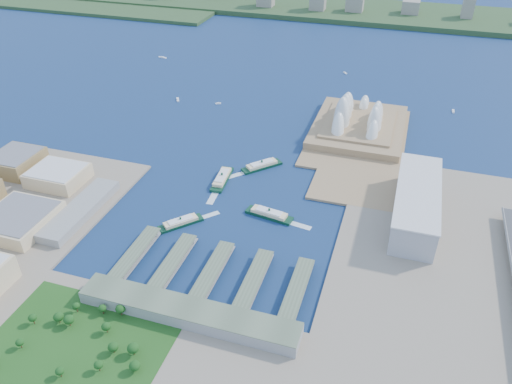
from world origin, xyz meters
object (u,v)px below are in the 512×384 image
(ferry_b, at_px, (262,164))
(ferry_d, at_px, (269,213))
(opera_house, at_px, (361,112))
(ferry_c, at_px, (181,221))
(toaster_building, at_px, (416,203))
(ferry_a, at_px, (222,177))

(ferry_b, distance_m, ferry_d, 108.69)
(opera_house, relative_size, ferry_d, 3.26)
(ferry_b, bearing_deg, ferry_c, -66.05)
(ferry_c, height_order, ferry_d, ferry_d)
(toaster_building, bearing_deg, ferry_a, 177.81)
(opera_house, bearing_deg, ferry_a, -127.08)
(ferry_b, distance_m, ferry_c, 153.88)
(ferry_a, xyz_separation_m, ferry_d, (78.19, -54.96, -0.28))
(opera_house, distance_m, toaster_building, 219.62)
(ferry_a, bearing_deg, opera_house, 48.48)
(opera_house, xyz_separation_m, ferry_b, (-106.03, -144.87, -26.74))
(toaster_building, height_order, ferry_c, toaster_building)
(toaster_building, height_order, ferry_b, toaster_building)
(toaster_building, relative_size, ferry_c, 3.06)
(ferry_a, relative_size, ferry_c, 1.15)
(ferry_a, relative_size, ferry_b, 1.05)
(opera_house, xyz_separation_m, ferry_d, (-66.18, -245.99, -26.78))
(toaster_building, relative_size, ferry_a, 2.66)
(ferry_a, height_order, ferry_c, ferry_a)
(toaster_building, relative_size, ferry_d, 2.81)
(ferry_a, distance_m, ferry_c, 100.23)
(toaster_building, distance_m, ferry_d, 163.53)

